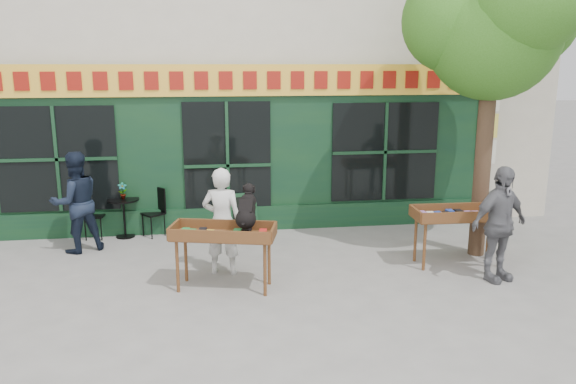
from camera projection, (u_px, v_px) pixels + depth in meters
The scene contains 13 objects.
ground at pixel (235, 272), 9.12m from camera, with size 80.00×80.00×0.00m, color slate.
street_tree at pixel (495, 13), 9.15m from camera, with size 3.05×2.90×5.60m.
book_cart_center at pixel (223, 236), 8.29m from camera, with size 1.61×0.97×0.99m.
dog at pixel (247, 205), 8.18m from camera, with size 0.34×0.60×0.60m, color black, non-canonical shape.
woman at pixel (222, 221), 8.91m from camera, with size 0.63×0.41×1.73m, color silver.
book_cart_right at pixel (459, 217), 9.31m from camera, with size 1.52×0.66×0.99m.
man_right at pixel (499, 224), 8.61m from camera, with size 1.06×0.44×1.81m, color #5B5B60.
bistro_table at pixel (124, 210), 10.85m from camera, with size 0.60×0.60×0.76m.
bistro_chair_left at pixel (90, 210), 10.77m from camera, with size 0.40×0.40×0.95m.
bistro_chair_right at pixel (157, 208), 10.98m from camera, with size 0.51×0.51×0.95m.
potted_plant at pixel (123, 191), 10.76m from camera, with size 0.17×0.12×0.32m, color gray.
man_left at pixel (76, 202), 9.95m from camera, with size 0.88×0.69×1.81m, color black.
chalkboard at pixel (244, 213), 11.19m from camera, with size 0.59×0.32×0.79m.
Camera 1 is at (-0.35, -8.64, 3.30)m, focal length 35.00 mm.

